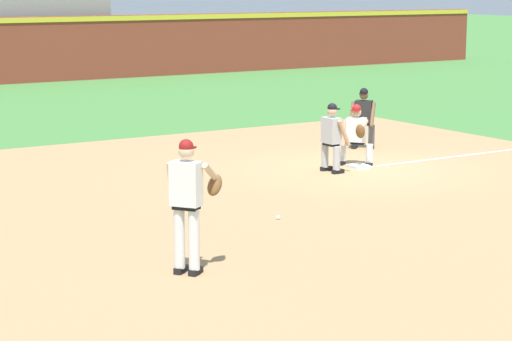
% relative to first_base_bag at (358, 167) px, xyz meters
% --- Properties ---
extents(ground_plane, '(160.00, 160.00, 0.00)m').
position_rel_first_base_bag_xyz_m(ground_plane, '(0.00, 0.00, -0.04)').
color(ground_plane, '#47843D').
extents(infield_dirt_patch, '(18.00, 18.00, 0.01)m').
position_rel_first_base_bag_xyz_m(infield_dirt_patch, '(-3.41, -2.50, -0.04)').
color(infield_dirt_patch, tan).
rests_on(infield_dirt_patch, ground).
extents(first_base_bag, '(0.38, 0.38, 0.09)m').
position_rel_first_base_bag_xyz_m(first_base_bag, '(0.00, 0.00, 0.00)').
color(first_base_bag, white).
rests_on(first_base_bag, ground).
extents(baseball, '(0.07, 0.07, 0.07)m').
position_rel_first_base_bag_xyz_m(baseball, '(-4.02, -2.99, -0.01)').
color(baseball, white).
rests_on(baseball, ground).
extents(pitcher, '(0.85, 0.57, 1.86)m').
position_rel_first_base_bag_xyz_m(pitcher, '(-6.78, -4.98, 1.01)').
color(pitcher, black).
rests_on(pitcher, ground).
extents(first_baseman, '(0.78, 1.06, 1.34)m').
position_rel_first_base_bag_xyz_m(first_baseman, '(0.17, 0.30, 0.69)').
color(first_baseman, black).
rests_on(first_baseman, ground).
extents(baserunner, '(0.44, 0.60, 1.46)m').
position_rel_first_base_bag_xyz_m(baserunner, '(-0.73, -0.01, 0.75)').
color(baserunner, black).
rests_on(baserunner, ground).
extents(umpire, '(0.66, 0.68, 1.46)m').
position_rel_first_base_bag_xyz_m(umpire, '(1.72, 2.03, 0.75)').
color(umpire, black).
rests_on(umpire, ground).
extents(outfield_wall, '(48.00, 0.54, 2.60)m').
position_rel_first_base_bag_xyz_m(outfield_wall, '(0.00, 22.00, 1.35)').
color(outfield_wall, brown).
rests_on(outfield_wall, ground).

